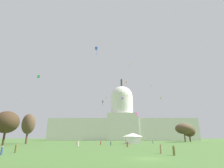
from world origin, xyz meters
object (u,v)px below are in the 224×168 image
(capitol_building, at_px, (122,123))
(person_grey_mid_center, at_px, (153,142))
(kite_yellow_mid, at_px, (106,98))
(kite_blue_mid, at_px, (96,48))
(tree_east_near, at_px, (189,131))
(kite_gold_mid, at_px, (161,98))
(person_tan_lawn_far_left, at_px, (77,143))
(kite_violet_mid, at_px, (122,98))
(kite_black_mid, at_px, (103,102))
(tree_west_mid, at_px, (7,122))
(tree_east_mid, at_px, (184,129))
(kite_green_mid, at_px, (39,77))
(person_red_lawn_far_right, at_px, (101,143))
(person_olive_mid_left, at_px, (16,149))
(kite_white_high, at_px, (152,86))
(kite_lime_high, at_px, (129,65))
(person_red_mid_right, at_px, (127,144))
(person_tan_edge_west, at_px, (161,149))
(person_white_front_right, at_px, (78,144))
(person_denim_front_center, at_px, (2,151))
(kite_orange_high, at_px, (127,82))
(person_denim_front_left, at_px, (111,143))
(event_tent, at_px, (133,138))
(tree_west_far, at_px, (28,124))
(person_olive_near_tree_west, at_px, (174,151))

(capitol_building, bearing_deg, person_grey_mid_center, -83.74)
(kite_yellow_mid, xyz_separation_m, kite_blue_mid, (0.25, -86.12, -0.67))
(tree_east_near, distance_m, kite_gold_mid, 40.03)
(person_tan_lawn_far_left, bearing_deg, kite_violet_mid, -148.32)
(kite_black_mid, bearing_deg, tree_west_mid, 130.17)
(tree_west_mid, distance_m, person_grey_mid_center, 62.27)
(tree_east_mid, relative_size, kite_green_mid, 10.52)
(person_red_lawn_far_right, bearing_deg, person_olive_mid_left, 7.43)
(person_tan_lawn_far_left, height_order, kite_black_mid, kite_black_mid)
(kite_white_high, xyz_separation_m, kite_yellow_mid, (-32.46, 26.85, -2.80))
(person_olive_mid_left, distance_m, kite_green_mid, 50.81)
(person_grey_mid_center, height_order, kite_lime_high, kite_lime_high)
(kite_violet_mid, xyz_separation_m, kite_blue_mid, (-13.11, -82.13, 0.12))
(person_red_mid_right, distance_m, person_tan_edge_west, 23.44)
(person_white_front_right, distance_m, kite_violet_mid, 85.76)
(person_denim_front_center, relative_size, kite_green_mid, 1.11)
(person_red_mid_right, relative_size, kite_orange_high, 0.42)
(kite_black_mid, distance_m, kite_lime_high, 53.84)
(person_red_mid_right, height_order, kite_lime_high, kite_lime_high)
(person_white_front_right, bearing_deg, person_tan_lawn_far_left, 157.62)
(person_red_lawn_far_right, relative_size, kite_yellow_mid, 0.37)
(person_white_front_right, xyz_separation_m, kite_green_mid, (-22.80, 15.02, 28.81))
(person_denim_front_left, bearing_deg, tree_west_mid, 160.89)
(kite_gold_mid, relative_size, kite_green_mid, 0.97)
(kite_green_mid, relative_size, kite_blue_mid, 0.40)
(person_red_mid_right, bearing_deg, person_tan_lawn_far_left, -19.42)
(kite_yellow_mid, bearing_deg, kite_white_high, -30.18)
(kite_blue_mid, bearing_deg, person_red_mid_right, -96.88)
(kite_yellow_mid, bearing_deg, person_tan_lawn_far_left, -87.78)
(kite_black_mid, relative_size, kite_lime_high, 0.78)
(tree_east_mid, distance_m, tree_west_mid, 95.57)
(kite_black_mid, relative_size, kite_yellow_mid, 0.63)
(event_tent, bearing_deg, kite_violet_mid, 86.10)
(person_red_lawn_far_right, bearing_deg, person_denim_front_left, 71.18)
(person_grey_mid_center, xyz_separation_m, person_tan_lawn_far_left, (-33.20, -12.57, -0.03))
(kite_white_high, bearing_deg, kite_gold_mid, 4.75)
(kite_white_high, bearing_deg, kite_green_mid, -53.89)
(person_grey_mid_center, distance_m, kite_gold_mid, 26.88)
(kite_green_mid, bearing_deg, event_tent, 84.07)
(tree_west_far, distance_m, person_red_mid_right, 51.65)
(person_tan_lawn_far_left, distance_m, kite_lime_high, 82.80)
(person_denim_front_center, bearing_deg, kite_white_high, -15.64)
(capitol_building, relative_size, event_tent, 20.07)
(tree_west_mid, distance_m, person_white_front_right, 29.95)
(person_olive_near_tree_west, height_order, person_tan_lawn_far_left, person_tan_lawn_far_left)
(tree_west_mid, relative_size, person_red_lawn_far_right, 8.32)
(event_tent, bearing_deg, person_red_mid_right, -105.16)
(person_white_front_right, height_order, kite_gold_mid, kite_gold_mid)
(tree_east_mid, height_order, kite_violet_mid, kite_violet_mid)
(event_tent, xyz_separation_m, tree_west_mid, (-48.62, -16.72, 5.93))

